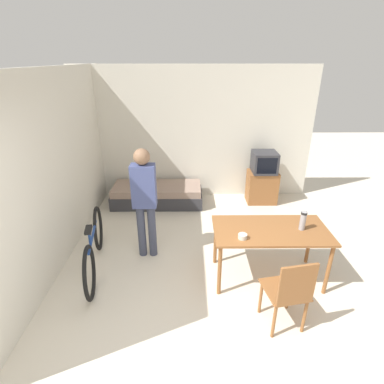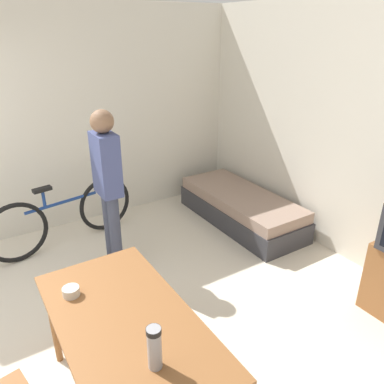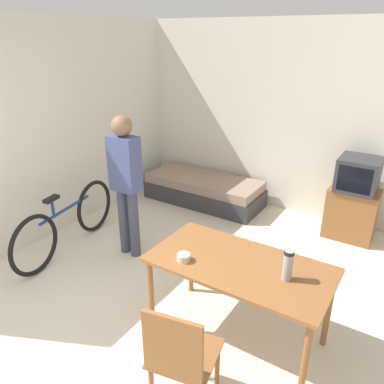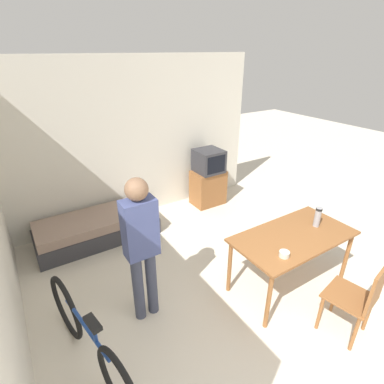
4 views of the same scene
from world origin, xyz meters
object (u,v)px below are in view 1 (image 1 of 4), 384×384
at_px(tv, 263,178).
at_px(bicycle, 94,247).
at_px(daybed, 157,195).
at_px(dining_table, 270,235).
at_px(thermos_flask, 303,220).
at_px(person_standing, 144,196).
at_px(wooden_chair, 290,291).
at_px(mate_bowl, 243,236).

relative_size(tv, bicycle, 0.61).
bearing_deg(bicycle, daybed, 72.27).
xyz_separation_m(dining_table, thermos_flask, (0.39, -0.00, 0.22)).
bearing_deg(daybed, dining_table, -53.35).
xyz_separation_m(tv, person_standing, (-2.15, -1.86, 0.46)).
distance_m(daybed, wooden_chair, 3.65).
xyz_separation_m(bicycle, thermos_flask, (2.80, -0.21, 0.55)).
xyz_separation_m(bicycle, person_standing, (0.70, 0.33, 0.63)).
xyz_separation_m(dining_table, person_standing, (-1.70, 0.54, 0.31)).
relative_size(dining_table, bicycle, 0.84).
bearing_deg(tv, thermos_flask, -91.41).
bearing_deg(tv, wooden_chair, -97.81).
xyz_separation_m(daybed, wooden_chair, (1.73, -3.20, 0.34)).
relative_size(daybed, dining_table, 1.24).
distance_m(bicycle, person_standing, 1.00).
xyz_separation_m(wooden_chair, person_standing, (-1.70, 1.42, 0.45)).
height_order(person_standing, thermos_flask, person_standing).
bearing_deg(dining_table, thermos_flask, -0.59).
height_order(bicycle, mate_bowl, mate_bowl).
xyz_separation_m(daybed, tv, (2.18, 0.08, 0.33)).
bearing_deg(daybed, thermos_flask, -47.64).
distance_m(daybed, person_standing, 1.95).
height_order(bicycle, person_standing, person_standing).
height_order(wooden_chair, bicycle, wooden_chair).
bearing_deg(bicycle, person_standing, 25.36).
bearing_deg(thermos_flask, person_standing, 165.48).
bearing_deg(bicycle, tv, 37.55).
bearing_deg(daybed, mate_bowl, -62.49).
bearing_deg(daybed, bicycle, -107.73).
bearing_deg(mate_bowl, tv, 71.82).
bearing_deg(wooden_chair, mate_bowl, 121.70).
relative_size(wooden_chair, mate_bowl, 8.58).
xyz_separation_m(wooden_chair, bicycle, (-2.41, 1.08, -0.18)).
relative_size(daybed, thermos_flask, 7.26).
relative_size(thermos_flask, mate_bowl, 2.29).
bearing_deg(person_standing, mate_bowl, -30.19).
bearing_deg(thermos_flask, daybed, 132.36).
distance_m(dining_table, bicycle, 2.44).
distance_m(dining_table, mate_bowl, 0.47).
xyz_separation_m(tv, bicycle, (-2.86, -2.20, -0.17)).
height_order(person_standing, mate_bowl, person_standing).
height_order(daybed, person_standing, person_standing).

